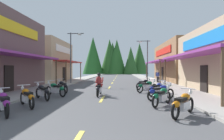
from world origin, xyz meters
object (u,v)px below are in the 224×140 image
motorcycle_parked_left_4 (62,86)px  rider_cruising_lead (99,86)px  motorcycle_parked_right_1 (162,96)px  pedestrian_by_shop (157,75)px  motorcycle_parked_right_2 (161,92)px  motorcycle_parked_left_1 (27,97)px  streetlamp_right (145,55)px  streetlamp_left (73,51)px  motorcycle_parked_right_0 (183,103)px  motorcycle_parked_left_0 (4,102)px  pedestrian_browsing (158,76)px  motorcycle_parked_right_4 (147,86)px  motorcycle_parked_right_5 (144,84)px  motorcycle_parked_left_2 (42,91)px  motorcycle_parked_right_3 (158,89)px  motorcycle_parked_left_3 (56,89)px

motorcycle_parked_left_4 → rider_cruising_lead: 3.41m
motorcycle_parked_right_1 → pedestrian_by_shop: bearing=25.8°
motorcycle_parked_right_2 → motorcycle_parked_left_1: 7.23m
streetlamp_right → motorcycle_parked_right_1: bearing=-95.0°
streetlamp_left → motorcycle_parked_right_0: size_ratio=3.65×
motorcycle_parked_right_0 → motorcycle_parked_left_0: size_ratio=1.03×
motorcycle_parked_right_2 → pedestrian_browsing: (2.34, 12.17, 0.47)m
motorcycle_parked_right_1 → pedestrian_by_shop: size_ratio=1.15×
streetlamp_right → motorcycle_parked_right_0: streetlamp_right is taller
motorcycle_parked_right_4 → pedestrian_by_shop: 12.34m
motorcycle_parked_right_1 → motorcycle_parked_right_5: bearing=36.2°
motorcycle_parked_right_1 → motorcycle_parked_left_4: size_ratio=1.02×
motorcycle_parked_right_2 → pedestrian_by_shop: bearing=46.4°
motorcycle_parked_left_4 → motorcycle_parked_right_5: bearing=-107.4°
motorcycle_parked_left_0 → motorcycle_parked_left_2: (0.01, 3.51, 0.00)m
motorcycle_parked_right_2 → motorcycle_parked_right_4: 3.49m
motorcycle_parked_right_1 → motorcycle_parked_left_2: bearing=114.6°
motorcycle_parked_left_2 → pedestrian_browsing: bearing=-81.2°
pedestrian_by_shop → streetlamp_right: bearing=74.4°
motorcycle_parked_right_1 → motorcycle_parked_left_4: bearing=91.2°
motorcycle_parked_left_1 → motorcycle_parked_left_4: (-0.03, 5.31, 0.00)m
rider_cruising_lead → motorcycle_parked_left_4: bearing=64.5°
motorcycle_parked_right_1 → motorcycle_parked_left_2: (-6.72, 1.42, 0.00)m
motorcycle_parked_left_1 → pedestrian_browsing: pedestrian_browsing is taller
streetlamp_left → rider_cruising_lead: size_ratio=2.92×
streetlamp_left → motorcycle_parked_right_2: (8.17, -10.82, -3.56)m
streetlamp_right → motorcycle_parked_right_5: bearing=-98.4°
streetlamp_right → motorcycle_parked_right_3: size_ratio=3.77×
pedestrian_by_shop → motorcycle_parked_right_2: bearing=159.1°
streetlamp_left → motorcycle_parked_right_4: streetlamp_left is taller
pedestrian_browsing → motorcycle_parked_right_4: bearing=-165.1°
pedestrian_by_shop → pedestrian_browsing: bearing=159.7°
motorcycle_parked_right_0 → motorcycle_parked_left_3: size_ratio=0.93×
motorcycle_parked_right_5 → motorcycle_parked_left_1: same height
motorcycle_parked_right_0 → motorcycle_parked_right_2: bearing=41.0°
motorcycle_parked_right_4 → pedestrian_browsing: size_ratio=1.09×
motorcycle_parked_right_4 → motorcycle_parked_left_0: 9.85m
motorcycle_parked_left_0 → motorcycle_parked_right_4: bearing=-84.7°
streetlamp_right → pedestrian_browsing: streetlamp_right is taller
motorcycle_parked_right_1 → pedestrian_by_shop: (3.22, 17.01, 0.40)m
motorcycle_parked_right_3 → rider_cruising_lead: 4.02m
motorcycle_parked_right_4 → pedestrian_by_shop: bearing=40.1°
motorcycle_parked_left_2 → streetlamp_right: bearing=-71.7°
streetlamp_right → motorcycle_parked_right_3: 14.27m
motorcycle_parked_right_5 → motorcycle_parked_right_3: bearing=-126.8°
streetlamp_right → motorcycle_parked_right_0: size_ratio=3.50×
motorcycle_parked_right_1 → motorcycle_parked_right_2: 1.65m
rider_cruising_lead → motorcycle_parked_left_2: bearing=119.6°
streetlamp_left → motorcycle_parked_right_3: bearing=-47.5°
motorcycle_parked_left_3 → pedestrian_browsing: pedestrian_browsing is taller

